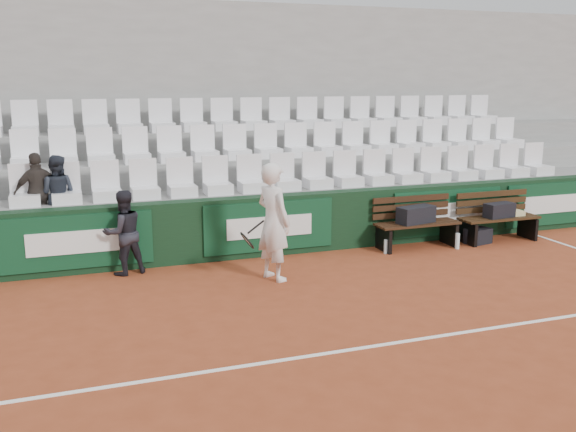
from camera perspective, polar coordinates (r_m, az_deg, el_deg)
The scene contains 22 objects.
ground at distance 7.39m, azimuth 9.24°, elevation -11.14°, with size 80.00×80.00×0.00m, color brown.
court_baseline at distance 7.39m, azimuth 9.24°, elevation -11.11°, with size 18.00×0.06×0.01m, color white.
back_barrier at distance 10.75m, azimuth -0.57°, elevation -0.74°, with size 18.00×0.34×1.00m.
grandstand_tier_front at distance 11.32m, azimuth -1.95°, elevation -0.09°, with size 18.00×0.95×1.00m, color gray.
grandstand_tier_mid at distance 12.17m, azimuth -3.31°, elevation 1.84°, with size 18.00×0.95×1.45m, color gray.
grandstand_tier_back at distance 13.03m, azimuth -4.50°, elevation 3.52°, with size 18.00×0.95×1.90m, color gray.
grandstand_rear_wall at distance 13.51m, azimuth -5.29°, elevation 9.14°, with size 18.00×0.30×4.40m, color gray.
seat_row_front at distance 11.01m, azimuth -1.70°, elevation 3.87°, with size 11.90×0.44×0.63m, color white.
seat_row_mid at distance 11.86m, azimuth -3.14°, elevation 6.65°, with size 11.90×0.44×0.63m, color white.
seat_row_back at distance 12.73m, azimuth -4.39°, elevation 9.04°, with size 11.90×0.44×0.63m, color silver.
bench_left at distance 11.39m, azimuth 11.40°, elevation -1.68°, with size 1.50×0.56×0.45m, color #321C0F.
bench_right at distance 12.23m, azimuth 18.19°, elevation -1.10°, with size 1.50×0.56×0.45m, color #352010.
sports_bag_left at distance 11.28m, azimuth 11.31°, elevation 0.12°, with size 0.68×0.29×0.29m, color black.
sports_bag_right at distance 12.12m, azimuth 18.27°, elevation 0.49°, with size 0.55×0.26×0.26m, color black.
towel at distance 12.38m, azimuth 19.46°, elevation 0.25°, with size 0.32×0.23×0.09m, color #C3B87E.
sports_bag_ground at distance 11.96m, azimuth 16.53°, elevation -1.71°, with size 0.45×0.28×0.28m, color black.
water_bottle_near at distance 10.94m, azimuth 8.69°, elevation -2.70°, with size 0.07×0.07×0.24m, color silver.
water_bottle_far at distance 11.50m, azimuth 14.82°, elevation -2.16°, with size 0.08×0.08×0.27m, color silver.
tennis_player at distance 9.29m, azimuth -1.32°, elevation -0.52°, with size 0.80×0.74×1.73m.
ball_kid at distance 9.89m, azimuth -14.41°, elevation -1.44°, with size 0.62×0.49×1.28m, color black.
spectator_b at distance 10.50m, azimuth -21.49°, elevation 4.33°, with size 0.73×0.30×1.25m, color #2E2825.
spectator_c at distance 10.50m, azimuth -20.00°, elevation 4.31°, with size 0.58×0.45×1.20m, color #202530.
Camera 1 is at (-3.34, -5.92, 2.91)m, focal length 40.00 mm.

